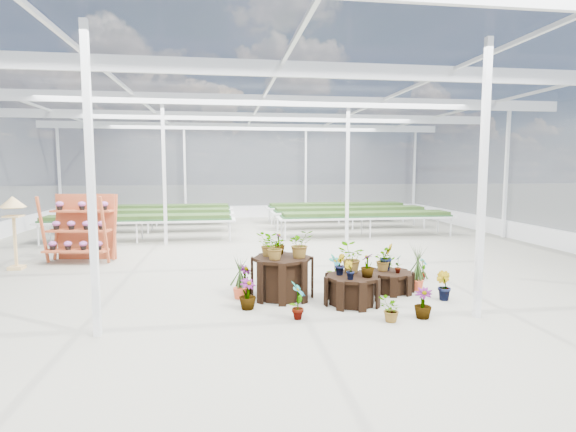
{
  "coord_description": "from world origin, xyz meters",
  "views": [
    {
      "loc": [
        -1.13,
        -10.72,
        2.45
      ],
      "look_at": [
        0.42,
        0.11,
        1.3
      ],
      "focal_mm": 28.0,
      "sensor_mm": 36.0,
      "label": 1
    }
  ],
  "objects": [
    {
      "name": "ground_plane",
      "position": [
        0.0,
        0.0,
        0.0
      ],
      "size": [
        24.0,
        24.0,
        0.0
      ],
      "primitive_type": "plane",
      "color": "gray",
      "rests_on": "ground"
    },
    {
      "name": "greenhouse_shell",
      "position": [
        0.0,
        0.0,
        2.25
      ],
      "size": [
        18.0,
        24.0,
        4.5
      ],
      "primitive_type": null,
      "color": "white",
      "rests_on": "ground"
    },
    {
      "name": "steel_frame",
      "position": [
        0.0,
        0.0,
        2.25
      ],
      "size": [
        18.0,
        24.0,
        4.5
      ],
      "primitive_type": null,
      "color": "silver",
      "rests_on": "ground"
    },
    {
      "name": "nursery_benches",
      "position": [
        0.0,
        7.2,
        0.42
      ],
      "size": [
        16.0,
        7.0,
        0.84
      ],
      "primitive_type": null,
      "color": "silver",
      "rests_on": "ground"
    },
    {
      "name": "plinth_tall",
      "position": [
        -0.05,
        -2.4,
        0.39
      ],
      "size": [
        1.28,
        1.28,
        0.78
      ],
      "primitive_type": "cylinder",
      "rotation": [
        0.0,
        0.0,
        -0.13
      ],
      "color": "black",
      "rests_on": "ground"
    },
    {
      "name": "plinth_mid",
      "position": [
        1.15,
        -3.0,
        0.26
      ],
      "size": [
        1.08,
        1.08,
        0.52
      ],
      "primitive_type": "cylinder",
      "rotation": [
        0.0,
        0.0,
        0.09
      ],
      "color": "black",
      "rests_on": "ground"
    },
    {
      "name": "plinth_low",
      "position": [
        2.15,
        -2.3,
        0.2
      ],
      "size": [
        1.07,
        1.07,
        0.4
      ],
      "primitive_type": "cylinder",
      "rotation": [
        0.0,
        0.0,
        -0.23
      ],
      "color": "black",
      "rests_on": "ground"
    },
    {
      "name": "shelf_rack",
      "position": [
        -4.89,
        1.62,
        0.89
      ],
      "size": [
        1.8,
        1.13,
        1.78
      ],
      "primitive_type": null,
      "rotation": [
        0.0,
        0.0,
        -0.15
      ],
      "color": "#A64726",
      "rests_on": "ground"
    },
    {
      "name": "bird_table",
      "position": [
        -6.19,
        0.91,
        0.9
      ],
      "size": [
        0.55,
        0.55,
        1.8
      ],
      "primitive_type": null,
      "rotation": [
        0.0,
        0.0,
        -0.36
      ],
      "color": "tan",
      "rests_on": "ground"
    },
    {
      "name": "nursery_plants",
      "position": [
        0.93,
        -2.43,
        0.56
      ],
      "size": [
        4.44,
        3.16,
        1.31
      ],
      "color": "#263D18",
      "rests_on": "ground"
    }
  ]
}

